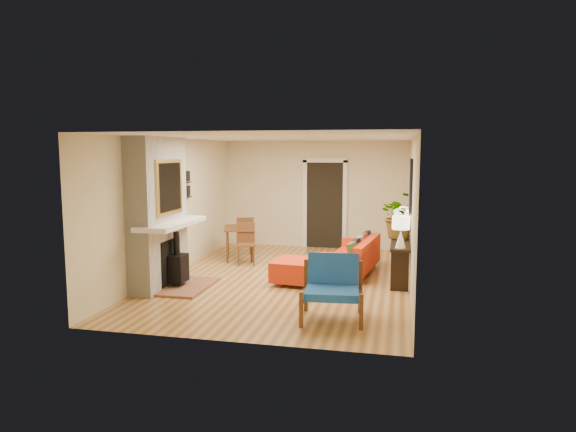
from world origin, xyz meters
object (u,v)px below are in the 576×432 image
blue_chair (333,284)px  lamp_far (401,217)px  lamp_near (401,228)px  houseplant (401,215)px  sofa (355,257)px  ottoman (298,270)px  console_table (400,248)px  dining_table (242,233)px

blue_chair → lamp_far: 3.36m
lamp_near → houseplant: (-0.01, 0.96, 0.10)m
sofa → blue_chair: 2.77m
houseplant → ottoman: bearing=-151.7°
sofa → lamp_near: size_ratio=3.59×
blue_chair → lamp_far: bearing=73.7°
sofa → lamp_near: bearing=-50.8°
console_table → lamp_near: 0.87m
console_table → houseplant: houseplant is taller
lamp_far → ottoman: bearing=-140.9°
blue_chair → dining_table: (-2.47, 3.57, 0.08)m
ottoman → dining_table: bearing=131.5°
sofa → blue_chair: bearing=-91.7°
blue_chair → houseplant: 2.92m
sofa → blue_chair: blue_chair is taller
lamp_near → houseplant: size_ratio=0.61×
blue_chair → console_table: (0.93, 2.45, 0.09)m
dining_table → lamp_far: bearing=-6.6°
blue_chair → lamp_near: bearing=61.7°
console_table → sofa: bearing=159.6°
lamp_far → blue_chair: bearing=-106.3°
blue_chair → houseplant: (0.92, 2.68, 0.68)m
houseplant → lamp_far: bearing=88.8°
ottoman → blue_chair: size_ratio=0.99×
ottoman → houseplant: bearing=28.3°
lamp_near → blue_chair: bearing=-118.3°
sofa → dining_table: size_ratio=1.19×
console_table → lamp_far: lamp_far is taller
dining_table → ottoman: bearing=-48.5°
lamp_far → houseplant: bearing=-91.2°
dining_table → houseplant: houseplant is taller
dining_table → houseplant: bearing=-14.6°
lamp_near → lamp_far: same height
sofa → houseplant: 1.20m
ottoman → lamp_near: size_ratio=1.70×
blue_chair → console_table: 2.62m
ottoman → lamp_far: lamp_far is taller
sofa → lamp_near: (0.85, -1.04, 0.74)m
blue_chair → lamp_far: lamp_far is taller
console_table → lamp_near: (0.00, -0.73, 0.49)m
houseplant → lamp_near: bearing=-89.4°
blue_chair → dining_table: size_ratio=0.57×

